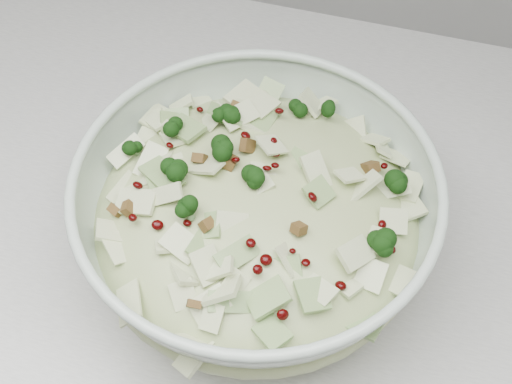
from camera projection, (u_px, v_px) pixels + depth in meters
mixing_bowl at (256, 220)px, 0.64m from camera, size 0.38×0.38×0.13m
salad at (256, 207)px, 0.62m from camera, size 0.40×0.40×0.13m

